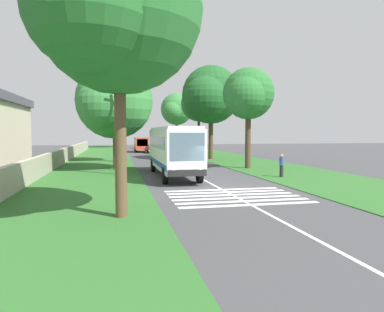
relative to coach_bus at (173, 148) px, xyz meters
name	(u,v)px	position (x,y,z in m)	size (l,w,h in m)	color
ground	(221,189)	(-6.67, -1.80, -2.15)	(160.00, 160.00, 0.00)	#424244
grass_verge_left	(93,167)	(8.33, 6.40, -2.13)	(120.00, 8.00, 0.04)	#2D6628
grass_verge_right	(255,164)	(8.33, -10.00, -2.13)	(120.00, 8.00, 0.04)	#2D6628
centre_line	(178,166)	(8.33, -1.80, -2.14)	(110.00, 0.16, 0.01)	silver
coach_bus	(173,148)	(0.00, 0.00, 0.00)	(11.16, 2.62, 3.73)	white
zebra_crossing	(235,196)	(-9.21, -1.80, -2.14)	(4.95, 6.80, 0.01)	silver
trailing_car_0	(178,154)	(17.86, -3.52, -1.48)	(4.30, 1.78, 1.43)	#145933
trailing_car_1	(170,151)	(24.08, -3.38, -1.48)	(4.30, 1.78, 1.43)	gray
trailing_minibus_0	(141,143)	(35.28, -0.08, -0.60)	(6.00, 2.14, 2.53)	#CC4C33
roadside_tree_left_0	(113,102)	(5.94, 4.45, 3.86)	(7.98, 6.80, 9.53)	#4C3826
roadside_tree_left_1	(115,122)	(56.15, 4.34, 3.57)	(7.83, 6.22, 8.95)	#4C3826
roadside_tree_left_2	(114,101)	(15.02, 4.33, 4.78)	(6.01, 5.38, 9.71)	brown
roadside_tree_left_3	(113,13)	(-12.87, 4.28, 5.63)	(7.54, 6.36, 11.09)	brown
roadside_tree_right_0	(209,96)	(16.31, -7.14, 5.65)	(8.68, 7.29, 11.56)	#4C3826
roadside_tree_right_1	(176,110)	(44.80, -7.75, 5.70)	(7.80, 6.40, 11.21)	#4C3826
roadside_tree_right_2	(247,95)	(4.48, -7.56, 4.57)	(5.96, 4.82, 9.22)	#4C3826
roadside_tree_right_3	(198,105)	(26.15, -7.94, 5.36)	(6.99, 5.53, 10.37)	#3D2D1E
utility_pole	(124,124)	(1.36, 3.61, 1.87)	(0.24, 1.40, 7.66)	#473828
roadside_wall	(62,156)	(13.33, 9.80, -1.33)	(70.00, 0.40, 1.55)	#B2A893
pedestrian	(282,165)	(-2.33, -7.78, -1.24)	(0.34, 0.34, 1.69)	#26262D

